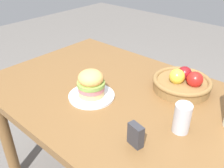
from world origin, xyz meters
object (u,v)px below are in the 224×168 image
object	(u,v)px
fruit_basket	(182,82)
napkin_holder	(136,135)
sandwich	(91,83)
plate	(92,96)
soda_can	(182,118)

from	to	relation	value
fruit_basket	napkin_holder	size ratio (longest dim) A/B	3.22
sandwich	napkin_holder	world-z (taller)	sandwich
plate	napkin_holder	size ratio (longest dim) A/B	2.45
sandwich	napkin_holder	size ratio (longest dim) A/B	1.46
plate	napkin_holder	xyz separation A→B (m)	(0.35, -0.12, 0.04)
soda_can	fruit_basket	size ratio (longest dim) A/B	0.43
plate	napkin_holder	bearing A→B (deg)	-18.55
plate	fruit_basket	xyz separation A→B (m)	(0.29, 0.35, 0.04)
plate	fruit_basket	distance (m)	0.45
sandwich	napkin_holder	xyz separation A→B (m)	(0.35, -0.12, -0.03)
plate	sandwich	size ratio (longest dim) A/B	1.68
soda_can	fruit_basket	distance (m)	0.32
plate	napkin_holder	world-z (taller)	napkin_holder
plate	sandwich	distance (m)	0.07
sandwich	napkin_holder	bearing A→B (deg)	-18.55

